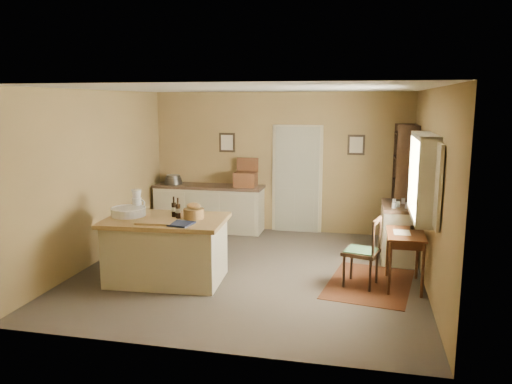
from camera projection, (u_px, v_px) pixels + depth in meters
ground at (251, 271)px, 7.53m from camera, size 5.00×5.00×0.00m
wall_back at (280, 162)px, 9.69m from camera, size 5.00×0.10×2.70m
wall_front at (193, 223)px, 4.88m from camera, size 5.00×0.10×2.70m
wall_left at (96, 177)px, 7.81m from camera, size 0.10×5.00×2.70m
wall_right at (430, 189)px, 6.76m from camera, size 0.10×5.00×2.70m
ceiling at (251, 89)px, 7.04m from camera, size 5.00×5.00×0.00m
door at (297, 178)px, 9.64m from camera, size 0.97×0.06×2.11m
framed_prints at (290, 144)px, 9.56m from camera, size 2.82×0.02×0.38m
window at (427, 176)px, 6.55m from camera, size 0.25×1.99×1.12m
work_island at (166, 248)px, 7.05m from camera, size 1.73×1.19×1.20m
sideboard at (210, 206)px, 9.84m from camera, size 2.15×0.61×1.18m
rug at (369, 284)px, 6.99m from camera, size 1.34×1.75×0.01m
writing_desk at (405, 240)px, 6.78m from camera, size 0.49×0.81×0.82m
desk_chair at (361, 252)px, 6.84m from camera, size 0.55×0.55×0.96m
right_cabinet at (399, 231)px, 8.03m from camera, size 0.56×1.01×0.99m
shelving_unit at (407, 186)px, 8.76m from camera, size 0.36×0.96×2.13m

